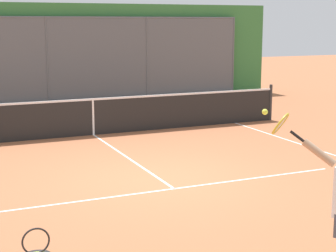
% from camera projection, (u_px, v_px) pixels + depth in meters
% --- Properties ---
extents(ground_plane, '(60.00, 60.00, 0.00)m').
position_uv_depth(ground_plane, '(160.00, 179.00, 10.21)').
color(ground_plane, '#A8603D').
extents(court_line_markings, '(8.57, 9.31, 0.01)m').
position_uv_depth(court_line_markings, '(183.00, 194.00, 9.29)').
color(court_line_markings, white).
rests_on(court_line_markings, ground).
extents(fence_backdrop, '(17.96, 1.37, 3.56)m').
position_uv_depth(fence_backdrop, '(43.00, 54.00, 19.57)').
color(fence_backdrop, '#565B60').
rests_on(fence_backdrop, ground).
extents(tennis_net, '(11.01, 0.09, 1.07)m').
position_uv_depth(tennis_net, '(93.00, 116.00, 14.12)').
color(tennis_net, '#2D2D2D').
rests_on(tennis_net, ground).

